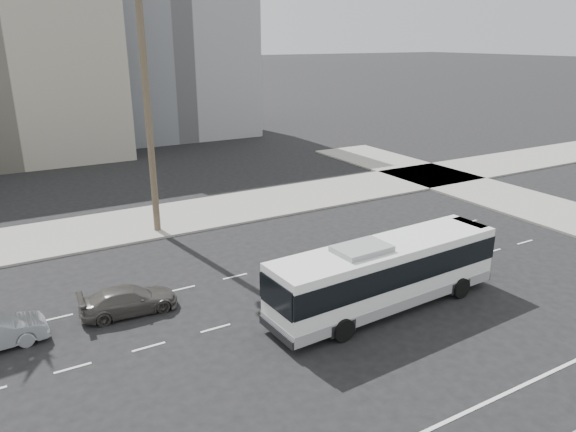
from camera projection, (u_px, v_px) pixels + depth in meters
ground at (328, 297)px, 26.38m from camera, size 700.00×700.00×0.00m
sidewalk_north at (210, 212)px, 39.09m from camera, size 120.00×7.00×0.15m
midrise_gray_center at (157, 32)px, 68.72m from camera, size 20.00×20.00×26.00m
highrise_far at (154, 0)px, 263.44m from camera, size 22.00×22.00×60.00m
city_bus at (386, 272)px, 24.88m from camera, size 12.21×3.30×3.48m
car_a at (129, 300)px, 24.72m from camera, size 2.05×4.55×1.29m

